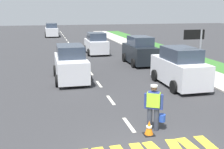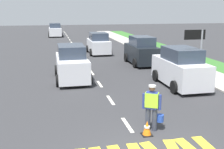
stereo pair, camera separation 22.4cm
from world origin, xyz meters
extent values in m
plane|color=#333335|center=(0.00, 21.00, 0.00)|extent=(96.00, 96.00, 0.00)
cube|color=#B2ADA3|center=(7.20, 10.00, 0.00)|extent=(2.40, 72.00, 0.14)
cube|color=yellow|center=(2.00, 0.28, 0.01)|extent=(0.40, 1.91, 0.01)
cube|color=silver|center=(0.00, 2.70, 0.01)|extent=(0.14, 1.40, 0.01)
cube|color=silver|center=(0.00, 5.70, 0.01)|extent=(0.14, 1.40, 0.01)
cube|color=silver|center=(0.00, 8.70, 0.01)|extent=(0.14, 1.40, 0.01)
cube|color=silver|center=(0.00, 11.70, 0.01)|extent=(0.14, 1.40, 0.01)
cube|color=silver|center=(0.00, 14.70, 0.01)|extent=(0.14, 1.40, 0.01)
cube|color=silver|center=(0.00, 17.70, 0.01)|extent=(0.14, 1.40, 0.01)
cube|color=silver|center=(0.00, 20.70, 0.01)|extent=(0.14, 1.40, 0.01)
cube|color=silver|center=(0.00, 23.70, 0.01)|extent=(0.14, 1.40, 0.01)
cube|color=silver|center=(0.00, 26.70, 0.01)|extent=(0.14, 1.40, 0.01)
cube|color=silver|center=(0.00, 29.70, 0.01)|extent=(0.14, 1.40, 0.01)
cube|color=silver|center=(0.00, 32.70, 0.01)|extent=(0.14, 1.40, 0.01)
cube|color=silver|center=(0.00, 35.70, 0.01)|extent=(0.14, 1.40, 0.01)
cube|color=silver|center=(0.00, 38.70, 0.01)|extent=(0.14, 1.40, 0.01)
cube|color=silver|center=(0.00, 41.70, 0.01)|extent=(0.14, 1.40, 0.01)
cube|color=silver|center=(0.00, 44.70, 0.01)|extent=(0.14, 1.40, 0.01)
cube|color=silver|center=(0.00, 47.70, 0.01)|extent=(0.14, 1.40, 0.01)
cylinder|color=#383D4C|center=(0.60, 2.15, 0.41)|extent=(0.18, 0.18, 0.82)
cylinder|color=#383D4C|center=(0.81, 2.03, 0.41)|extent=(0.18, 0.18, 0.82)
cube|color=navy|center=(0.71, 2.09, 1.12)|extent=(0.47, 0.40, 0.60)
cube|color=#A5EA33|center=(0.71, 2.09, 1.14)|extent=(0.54, 0.47, 0.51)
cylinder|color=navy|center=(0.47, 2.23, 1.07)|extent=(0.11, 0.11, 0.55)
cylinder|color=navy|center=(0.95, 1.96, 1.07)|extent=(0.11, 0.11, 0.55)
sphere|color=brown|center=(0.71, 2.09, 1.56)|extent=(0.22, 0.22, 0.22)
cylinder|color=silver|center=(0.71, 2.09, 1.64)|extent=(0.26, 0.26, 0.06)
cylinder|color=#2347B7|center=(1.02, 2.03, 0.45)|extent=(0.26, 0.26, 0.26)
cylinder|color=gray|center=(4.99, 6.44, 1.60)|extent=(0.10, 0.10, 3.20)
cube|color=white|center=(4.59, 6.47, 2.95)|extent=(1.10, 0.05, 0.44)
cube|color=black|center=(4.59, 6.46, 2.95)|extent=(1.16, 0.04, 0.50)
cube|color=black|center=(0.43, 1.73, 0.01)|extent=(0.36, 0.36, 0.03)
cone|color=orange|center=(0.43, 1.73, 0.28)|extent=(0.30, 0.30, 0.49)
cylinder|color=white|center=(0.43, 1.73, 0.30)|extent=(0.20, 0.20, 0.06)
cube|color=silver|center=(-1.46, 10.07, 0.80)|extent=(1.75, 4.34, 1.24)
cube|color=#2D3847|center=(-1.46, 10.18, 1.77)|extent=(1.54, 2.39, 0.70)
cylinder|color=black|center=(-0.57, 8.73, 0.34)|extent=(0.22, 0.68, 0.68)
cylinder|color=black|center=(-2.36, 8.73, 0.34)|extent=(0.22, 0.68, 0.68)
cylinder|color=black|center=(-0.57, 11.42, 0.34)|extent=(0.22, 0.68, 0.68)
cylinder|color=black|center=(-2.36, 11.42, 0.34)|extent=(0.22, 0.68, 0.68)
cube|color=black|center=(4.22, 13.95, 0.82)|extent=(1.71, 4.02, 1.29)
cube|color=#2D3847|center=(4.22, 13.84, 1.82)|extent=(1.51, 2.21, 0.70)
cylinder|color=black|center=(3.34, 15.19, 0.34)|extent=(0.22, 0.68, 0.68)
cylinder|color=black|center=(5.10, 15.19, 0.34)|extent=(0.22, 0.68, 0.68)
cylinder|color=black|center=(3.34, 12.70, 0.34)|extent=(0.22, 0.68, 0.68)
cylinder|color=black|center=(5.10, 12.70, 0.34)|extent=(0.22, 0.68, 0.68)
cube|color=silver|center=(1.84, 19.78, 0.75)|extent=(1.76, 3.88, 1.15)
cube|color=#2D3847|center=(1.84, 19.68, 1.68)|extent=(1.54, 2.14, 0.70)
cylinder|color=black|center=(0.94, 20.98, 0.34)|extent=(0.22, 0.68, 0.68)
cylinder|color=black|center=(2.74, 20.98, 0.34)|extent=(0.22, 0.68, 0.68)
cylinder|color=black|center=(0.94, 18.57, 0.34)|extent=(0.22, 0.68, 0.68)
cylinder|color=black|center=(2.74, 18.57, 0.34)|extent=(0.22, 0.68, 0.68)
cube|color=silver|center=(-1.83, 37.98, 0.76)|extent=(1.84, 4.17, 1.16)
cube|color=#2D3847|center=(-1.83, 38.08, 1.69)|extent=(1.62, 2.29, 0.70)
cylinder|color=black|center=(-0.89, 36.69, 0.34)|extent=(0.22, 0.68, 0.68)
cylinder|color=black|center=(-2.77, 36.69, 0.34)|extent=(0.22, 0.68, 0.68)
cylinder|color=black|center=(-0.89, 39.27, 0.34)|extent=(0.22, 0.68, 0.68)
cylinder|color=black|center=(-2.77, 39.27, 0.34)|extent=(0.22, 0.68, 0.68)
cube|color=silver|center=(4.32, 7.37, 0.83)|extent=(1.75, 4.24, 1.30)
cube|color=#2D3847|center=(4.32, 7.27, 1.83)|extent=(1.54, 2.33, 0.70)
cylinder|color=black|center=(3.42, 8.69, 0.34)|extent=(0.22, 0.68, 0.68)
cylinder|color=black|center=(5.21, 8.69, 0.34)|extent=(0.22, 0.68, 0.68)
cylinder|color=black|center=(3.42, 6.06, 0.34)|extent=(0.22, 0.68, 0.68)
cylinder|color=black|center=(5.21, 6.06, 0.34)|extent=(0.22, 0.68, 0.68)
camera|label=1|loc=(-2.90, -6.76, 4.27)|focal=45.28mm
camera|label=2|loc=(-2.68, -6.81, 4.27)|focal=45.28mm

